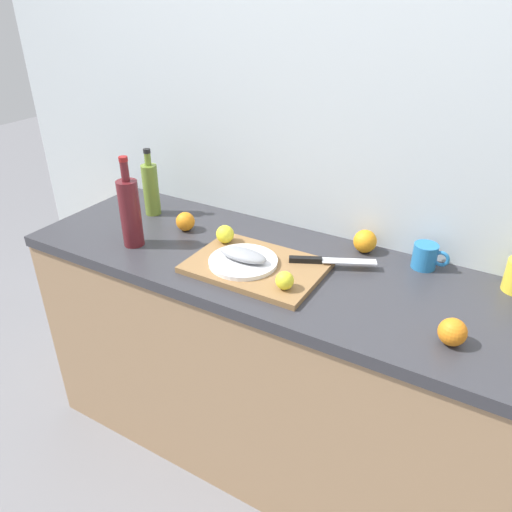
# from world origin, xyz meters

# --- Properties ---
(ground_plane) EXTENTS (12.00, 12.00, 0.00)m
(ground_plane) POSITION_xyz_m (0.00, 0.00, 0.00)
(ground_plane) COLOR slate
(back_wall) EXTENTS (3.20, 0.05, 2.50)m
(back_wall) POSITION_xyz_m (0.00, 0.33, 1.25)
(back_wall) COLOR silver
(back_wall) RESTS_ON ground_plane
(kitchen_counter) EXTENTS (2.00, 0.60, 0.90)m
(kitchen_counter) POSITION_xyz_m (0.00, 0.00, 0.45)
(kitchen_counter) COLOR #9E7A56
(kitchen_counter) RESTS_ON ground_plane
(cutting_board) EXTENTS (0.44, 0.31, 0.02)m
(cutting_board) POSITION_xyz_m (-0.12, -0.07, 0.91)
(cutting_board) COLOR olive
(cutting_board) RESTS_ON kitchen_counter
(white_plate) EXTENTS (0.23, 0.23, 0.01)m
(white_plate) POSITION_xyz_m (-0.16, -0.08, 0.93)
(white_plate) COLOR white
(white_plate) RESTS_ON cutting_board
(fish_fillet) EXTENTS (0.17, 0.07, 0.04)m
(fish_fillet) POSITION_xyz_m (-0.16, -0.08, 0.95)
(fish_fillet) COLOR gray
(fish_fillet) RESTS_ON white_plate
(chef_knife) EXTENTS (0.27, 0.15, 0.02)m
(chef_knife) POSITION_xyz_m (0.07, 0.05, 0.93)
(chef_knife) COLOR silver
(chef_knife) RESTS_ON cutting_board
(lemon_0) EXTENTS (0.06, 0.06, 0.06)m
(lemon_0) POSITION_xyz_m (0.03, -0.15, 0.95)
(lemon_0) COLOR yellow
(lemon_0) RESTS_ON cutting_board
(lemon_1) EXTENTS (0.06, 0.06, 0.06)m
(lemon_1) POSITION_xyz_m (-0.29, 0.01, 0.95)
(lemon_1) COLOR yellow
(lemon_1) RESTS_ON cutting_board
(olive_oil_bottle) EXTENTS (0.06, 0.06, 0.27)m
(olive_oil_bottle) POSITION_xyz_m (-0.72, 0.11, 1.01)
(olive_oil_bottle) COLOR olive
(olive_oil_bottle) RESTS_ON kitchen_counter
(wine_bottle) EXTENTS (0.07, 0.07, 0.33)m
(wine_bottle) POSITION_xyz_m (-0.59, -0.14, 1.03)
(wine_bottle) COLOR #59191E
(wine_bottle) RESTS_ON kitchen_counter
(coffee_mug_0) EXTENTS (0.12, 0.08, 0.09)m
(coffee_mug_0) POSITION_xyz_m (0.36, 0.23, 0.94)
(coffee_mug_0) COLOR #2672B2
(coffee_mug_0) RESTS_ON kitchen_counter
(orange_1) EXTENTS (0.07, 0.07, 0.07)m
(orange_1) POSITION_xyz_m (-0.50, 0.05, 0.94)
(orange_1) COLOR orange
(orange_1) RESTS_ON kitchen_counter
(orange_2) EXTENTS (0.08, 0.08, 0.08)m
(orange_2) POSITION_xyz_m (0.15, 0.24, 0.94)
(orange_2) COLOR orange
(orange_2) RESTS_ON kitchen_counter
(orange_3) EXTENTS (0.08, 0.08, 0.08)m
(orange_3) POSITION_xyz_m (0.52, -0.14, 0.94)
(orange_3) COLOR orange
(orange_3) RESTS_ON kitchen_counter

